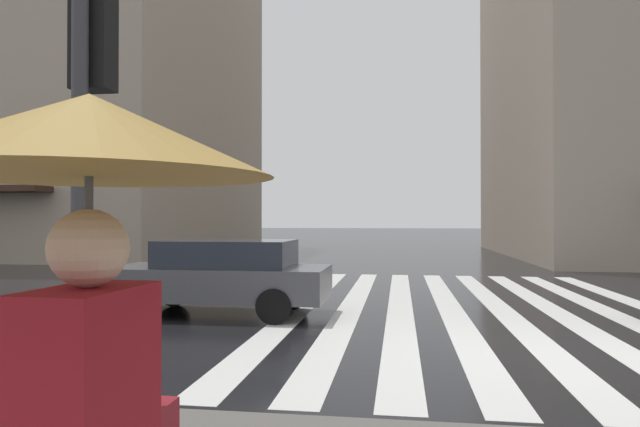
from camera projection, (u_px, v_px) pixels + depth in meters
ground_plane at (554, 357)px, 7.22m from camera, size 220.00×220.00×0.00m
zebra_crossing at (474, 308)px, 11.25m from camera, size 13.00×7.50×0.01m
haussmann_block_mid at (19, 53)px, 32.48m from camera, size 19.98×24.59×23.70m
traffic_signal_post at (89, 105)px, 4.21m from camera, size 0.44×0.30×3.50m
car_dark_grey at (222, 275)px, 10.47m from camera, size 1.85×4.10×1.41m
pedestrian_with_floral_umbrella at (91, 233)px, 1.55m from camera, size 1.03×1.03×2.00m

